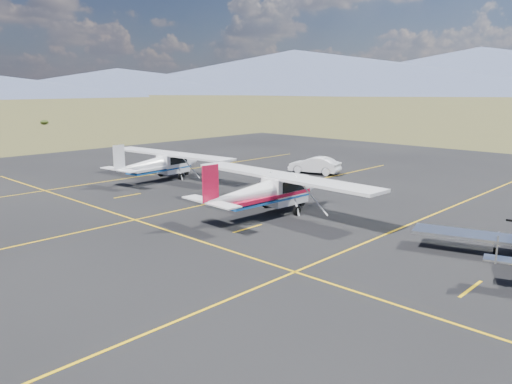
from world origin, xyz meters
TOP-DOWN VIEW (x-y plane):
  - ground at (0.00, 0.00)m, footprint 1600.00×1600.00m
  - apron at (0.00, 7.00)m, footprint 72.00×72.00m
  - aircraft_cessna at (-0.40, 8.62)m, footprint 7.61×12.71m
  - aircraft_plain at (1.75, 21.53)m, footprint 7.16×11.88m
  - sedan at (12.16, 14.85)m, footprint 2.48×4.39m

SIDE VIEW (x-z plane):
  - ground at x=0.00m, z-range 0.00..0.00m
  - apron at x=0.00m, z-range -0.01..0.01m
  - sedan at x=12.16m, z-range 0.01..1.38m
  - aircraft_plain at x=1.75m, z-range -0.17..2.83m
  - aircraft_cessna at x=-0.40m, z-range -0.18..3.04m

